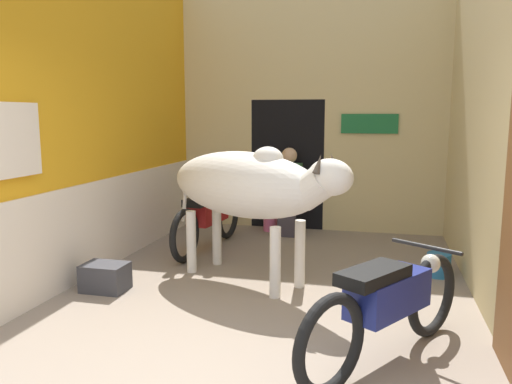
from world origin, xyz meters
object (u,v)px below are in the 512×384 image
Objects in this scene: plastic_stool at (270,216)px; shopkeeper_seated at (289,188)px; motorcycle_far at (208,217)px; crate at (105,277)px; motorcycle_near at (388,303)px; cow at (248,186)px; bucket at (439,265)px.

shopkeeper_seated is at bearing -29.66° from plastic_stool.
shopkeeper_seated is at bearing 50.78° from motorcycle_far.
plastic_stool is 3.20m from crate.
motorcycle_near is 4.22m from plastic_stool.
motorcycle_far is at bearing 131.41° from motorcycle_near.
motorcycle_near is 3.82× the size of crate.
bucket is (2.01, 0.66, -0.91)m from cow.
motorcycle_far reaches higher than crate.
plastic_stool is (-0.28, 2.36, -0.80)m from cow.
shopkeeper_seated reaches higher than motorcycle_far.
motorcycle_near is (1.43, -1.49, -0.59)m from cow.
plastic_stool is at bearing 96.86° from cow.
bucket is (2.29, -1.70, -0.11)m from plastic_stool.
shopkeeper_seated is 2.95× the size of crate.
shopkeeper_seated is at bearing 110.90° from motorcycle_near.
shopkeeper_seated is (0.03, 2.18, -0.34)m from cow.
crate is (-0.49, -1.76, -0.30)m from motorcycle_far.
shopkeeper_seated is at bearing 89.23° from cow.
motorcycle_near is at bearing -16.70° from crate.
crate is 3.60m from bucket.
motorcycle_far is 4.38× the size of plastic_stool.
motorcycle_far is 2.91m from bucket.
cow is 2.51m from plastic_stool.
shopkeeper_seated is 0.58m from plastic_stool.
motorcycle_far reaches higher than plastic_stool.
cow is 1.52m from motorcycle_far.
cow reaches higher than crate.
cow is at bearing -83.14° from plastic_stool.
bucket is (0.58, 2.15, -0.32)m from motorcycle_near.
cow is 2.21m from shopkeeper_seated.
shopkeeper_seated reaches higher than bucket.
bucket is at bearing -37.58° from shopkeeper_seated.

